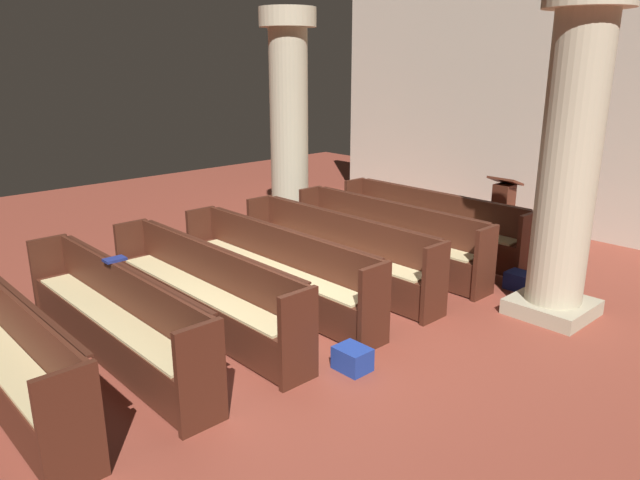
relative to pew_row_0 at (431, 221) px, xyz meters
name	(u,v)px	position (x,y,z in m)	size (l,w,h in m)	color
ground_plane	(294,337)	(0.85, -3.52, -0.49)	(19.20, 19.20, 0.00)	brown
back_wall	(573,100)	(0.85, 2.56, 1.76)	(10.00, 0.16, 4.50)	beige
pew_row_0	(431,221)	(0.00, 0.00, 0.00)	(3.29, 0.46, 0.92)	#4C2316
pew_row_1	(387,234)	(0.00, -1.02, 0.00)	(3.29, 0.46, 0.92)	#4C2316
pew_row_2	(336,249)	(0.00, -2.05, 0.00)	(3.29, 0.47, 0.92)	#4C2316
pew_row_3	(276,266)	(0.00, -3.07, 0.00)	(3.29, 0.46, 0.92)	#4C2316
pew_row_4	(203,287)	(0.00, -4.10, 0.00)	(3.29, 0.46, 0.92)	#4C2316
pew_row_5	(114,313)	(0.00, -5.12, 0.00)	(3.29, 0.47, 0.92)	#4C2316
pew_row_6	(1,346)	(0.00, -6.14, 0.00)	(3.29, 0.46, 0.92)	#4C2316
pillar_aisle_side	(571,152)	(2.45, -0.90, 1.43)	(0.92, 0.92, 3.68)	tan
pillar_far_side	(289,120)	(-2.40, -0.81, 1.43)	(0.92, 0.92, 3.68)	tan
lectern	(502,214)	(0.46, 1.32, -0.03)	(0.48, 0.45, 1.08)	#411E13
hymn_book	(115,259)	(-0.29, -4.93, 0.44)	(0.14, 0.21, 0.03)	navy
kneeler_box_blue	(352,359)	(1.77, -3.56, -0.37)	(0.33, 0.27, 0.23)	navy
kneeler_box_navy	(520,281)	(1.80, -0.45, -0.37)	(0.35, 0.28, 0.23)	navy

